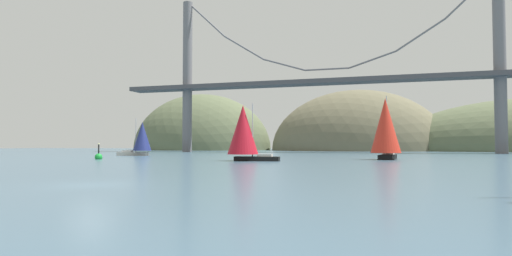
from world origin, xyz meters
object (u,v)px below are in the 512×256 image
Objects in this scene: sailboat_navy_sail at (141,138)px; channel_buoy at (99,157)px; sailboat_crimson_sail at (244,131)px; sailboat_scarlet_sail at (386,128)px.

sailboat_navy_sail is 20.24m from channel_buoy.
sailboat_crimson_sail is 2.91× the size of channel_buoy.
channel_buoy is at bearing -178.94° from sailboat_crimson_sail.
sailboat_crimson_sail is at bearing 1.06° from channel_buoy.
sailboat_crimson_sail is at bearing -150.48° from sailboat_scarlet_sail.
sailboat_crimson_sail reaches higher than channel_buoy.
sailboat_crimson_sail is 22.89m from channel_buoy.
sailboat_scarlet_sail is (18.12, 10.26, 0.65)m from sailboat_crimson_sail.
channel_buoy is at bearing -75.36° from sailboat_navy_sail.
channel_buoy is (-22.60, -0.42, -3.61)m from sailboat_crimson_sail.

